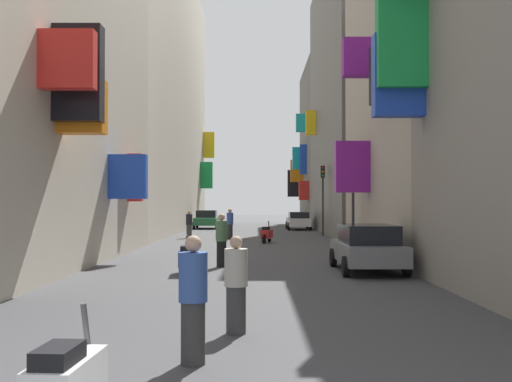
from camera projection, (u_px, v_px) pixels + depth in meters
ground_plane at (251, 242)px, 32.07m from camera, size 140.00×140.00×0.00m
building_left_mid_b at (151, 91)px, 45.93m from camera, size 7.18×32.77×21.55m
building_right_mid_a at (446, 97)px, 23.96m from camera, size 7.39×12.81×12.83m
building_right_mid_c at (368, 98)px, 40.88m from camera, size 7.32×18.35×18.73m
building_right_far at (338, 147)px, 56.09m from camera, size 7.40×12.17×14.91m
parked_car_white at (301, 220)px, 46.21m from camera, size 1.84×4.32×1.38m
parked_car_grey at (370, 247)px, 18.12m from camera, size 1.91×4.19×1.44m
parked_car_green at (209, 219)px, 48.22m from camera, size 1.98×4.02×1.49m
scooter_blue at (189, 258)px, 17.51m from camera, size 0.53×1.81×1.13m
scooter_red at (269, 234)px, 31.01m from camera, size 0.68×1.74×1.13m
pedestrian_crossing at (232, 224)px, 34.07m from camera, size 0.54×0.54×1.77m
pedestrian_near_left at (196, 300)px, 7.75m from camera, size 0.47×0.47×1.69m
pedestrian_near_right at (224, 240)px, 19.39m from camera, size 0.49×0.49×1.75m
pedestrian_mid_street at (238, 285)px, 9.56m from camera, size 0.47×0.47×1.58m
pedestrian_far_away at (192, 224)px, 35.19m from camera, size 0.47×0.47×1.64m
traffic_light_near_corner at (325, 188)px, 37.36m from camera, size 0.26×0.34×4.44m
traffic_light_far_corner at (355, 178)px, 25.65m from camera, size 0.26×0.34×4.75m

